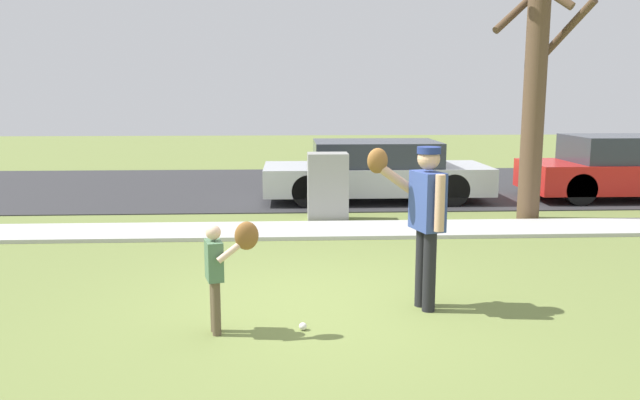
{
  "coord_description": "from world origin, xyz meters",
  "views": [
    {
      "loc": [
        -0.31,
        -6.31,
        2.21
      ],
      "look_at": [
        0.03,
        0.79,
        1.0
      ],
      "focal_mm": 35.24,
      "sensor_mm": 36.0,
      "label": 1
    }
  ],
  "objects": [
    {
      "name": "person_adult",
      "position": [
        1.04,
        -0.11,
        1.05
      ],
      "size": [
        0.79,
        0.58,
        1.68
      ],
      "rotation": [
        0.0,
        0.0,
        -2.87
      ],
      "color": "black",
      "rests_on": "ground"
    },
    {
      "name": "ground_plane",
      "position": [
        0.0,
        3.5,
        0.0
      ],
      "size": [
        48.0,
        48.0,
        0.0
      ],
      "primitive_type": "plane",
      "color": "olive"
    },
    {
      "name": "parked_hatchback_red",
      "position": [
        6.67,
        6.47,
        0.66
      ],
      "size": [
        4.0,
        1.75,
        1.33
      ],
      "color": "red",
      "rests_on": "road_surface"
    },
    {
      "name": "street_tree_near",
      "position": [
        3.93,
        4.48,
        2.66
      ],
      "size": [
        1.85,
        1.88,
        5.0
      ],
      "color": "brown",
      "rests_on": "ground"
    },
    {
      "name": "sidewalk_strip",
      "position": [
        0.0,
        3.6,
        0.03
      ],
      "size": [
        36.0,
        1.2,
        0.06
      ],
      "primitive_type": "cube",
      "color": "#B2B2AD",
      "rests_on": "ground"
    },
    {
      "name": "parked_sedan_silver",
      "position": [
        1.47,
        6.54,
        0.62
      ],
      "size": [
        4.6,
        1.8,
        1.23
      ],
      "color": "silver",
      "rests_on": "road_surface"
    },
    {
      "name": "utility_cabinet",
      "position": [
        0.35,
        4.55,
        0.59
      ],
      "size": [
        0.7,
        0.52,
        1.19
      ],
      "primitive_type": "cube",
      "color": "gray",
      "rests_on": "ground"
    },
    {
      "name": "person_child",
      "position": [
        -0.93,
        -0.71,
        0.69
      ],
      "size": [
        0.53,
        0.36,
        1.08
      ],
      "rotation": [
        0.0,
        0.0,
        0.27
      ],
      "color": "brown",
      "rests_on": "ground"
    },
    {
      "name": "baseball",
      "position": [
        -0.2,
        -0.66,
        0.04
      ],
      "size": [
        0.07,
        0.07,
        0.07
      ],
      "primitive_type": "sphere",
      "color": "white",
      "rests_on": "ground"
    },
    {
      "name": "road_surface",
      "position": [
        0.0,
        8.6,
        0.01
      ],
      "size": [
        36.0,
        6.8,
        0.02
      ],
      "primitive_type": "cube",
      "color": "#2D2D30",
      "rests_on": "ground"
    }
  ]
}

